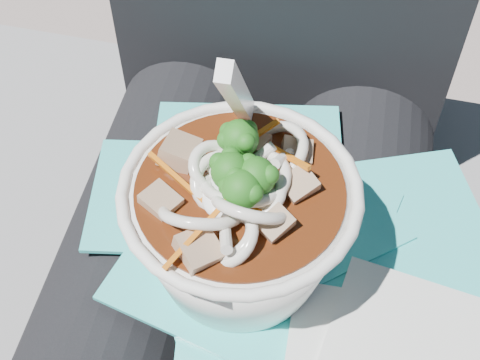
% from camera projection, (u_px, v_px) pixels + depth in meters
% --- Properties ---
extents(stone_ledge, '(1.02, 0.55, 0.44)m').
position_uv_depth(stone_ledge, '(257.00, 311.00, 0.93)').
color(stone_ledge, slate).
rests_on(stone_ledge, ground).
extents(lap, '(0.34, 0.48, 0.15)m').
position_uv_depth(lap, '(235.00, 308.00, 0.61)').
color(lap, black).
rests_on(lap, stone_ledge).
extents(person_body, '(0.34, 0.94, 0.98)m').
position_uv_depth(person_body, '(253.00, 208.00, 0.64)').
color(person_body, black).
rests_on(person_body, ground).
extents(plastic_bag, '(0.38, 0.32, 0.01)m').
position_uv_depth(plastic_bag, '(282.00, 246.00, 0.55)').
color(plastic_bag, '#2EC2C0').
rests_on(plastic_bag, lap).
extents(udon_bowl, '(0.21, 0.21, 0.21)m').
position_uv_depth(udon_bowl, '(240.00, 218.00, 0.48)').
color(udon_bowl, white).
rests_on(udon_bowl, plastic_bag).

